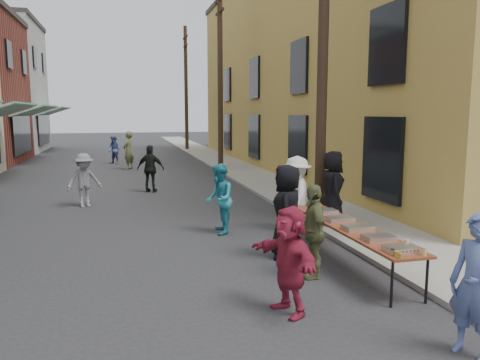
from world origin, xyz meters
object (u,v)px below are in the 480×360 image
serving_table (349,228)px  utility_pole_far (186,89)px  utility_pole_near (323,42)px  catering_tray_sausage (402,249)px  guest_front_c (219,199)px  utility_pole_mid (220,77)px  server (332,188)px  guest_front_a (287,212)px

serving_table → utility_pole_far: bearing=88.2°
utility_pole_near → catering_tray_sausage: 6.23m
utility_pole_far → catering_tray_sausage: utility_pole_far is taller
utility_pole_far → guest_front_c: size_ratio=5.48×
utility_pole_mid → utility_pole_far: same height
utility_pole_mid → utility_pole_far: 12.00m
catering_tray_sausage → server: size_ratio=0.28×
utility_pole_near → utility_pole_mid: size_ratio=1.00×
catering_tray_sausage → guest_front_c: guest_front_c is taller
utility_pole_far → catering_tray_sausage: size_ratio=18.00×
utility_pole_mid → guest_front_c: 13.24m
utility_pole_far → guest_front_c: utility_pole_far is taller
utility_pole_near → server: utility_pole_near is taller
serving_table → guest_front_a: 1.21m
utility_pole_near → utility_pole_mid: (0.00, 12.00, 0.00)m
guest_front_a → utility_pole_far: bearing=-162.2°
catering_tray_sausage → guest_front_a: (-0.96, 2.37, 0.12)m
utility_pole_far → serving_table: size_ratio=2.25×
utility_pole_mid → catering_tray_sausage: bearing=-92.9°
catering_tray_sausage → guest_front_c: 4.85m
utility_pole_mid → guest_front_c: size_ratio=5.48×
utility_pole_near → guest_front_c: (-2.70, -0.43, -3.68)m
utility_pole_near → serving_table: 5.08m
catering_tray_sausage → guest_front_c: bearing=112.2°
catering_tray_sausage → serving_table: bearing=90.0°
guest_front_a → catering_tray_sausage: bearing=43.7°
utility_pole_far → guest_front_c: bearing=-96.3°
utility_pole_far → guest_front_a: bearing=-93.9°
serving_table → guest_front_c: guest_front_c is taller
serving_table → catering_tray_sausage: 1.65m
guest_front_a → utility_pole_near: bearing=166.3°
catering_tray_sausage → guest_front_a: bearing=112.0°
server → guest_front_c: bearing=98.7°
utility_pole_near → catering_tray_sausage: utility_pole_near is taller
serving_table → guest_front_c: bearing=122.9°
utility_pole_mid → catering_tray_sausage: 17.35m
catering_tray_sausage → server: bearing=78.0°
utility_pole_near → serving_table: (-0.87, -3.27, -3.79)m
utility_pole_mid → serving_table: utility_pole_mid is taller
utility_pole_far → catering_tray_sausage: (-0.87, -28.92, -3.71)m
utility_pole_far → guest_front_a: 26.86m
utility_pole_near → serving_table: utility_pole_near is taller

